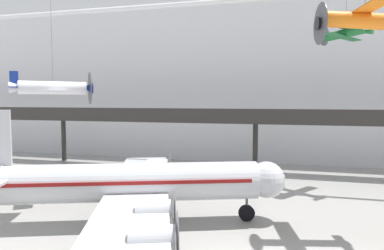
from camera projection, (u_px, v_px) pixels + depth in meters
name	position (u px, v px, depth m)	size (l,w,h in m)	color
hangar_back_wall	(259.00, 81.00, 53.38)	(140.00, 3.00, 25.49)	silver
mezzanine_walkway	(255.00, 121.00, 45.88)	(110.00, 3.20, 8.61)	#2D2B28
airliner_silver_main	(127.00, 183.00, 26.72)	(24.75, 28.88, 9.08)	silver
suspended_plane_orange_highwing	(364.00, 20.00, 23.85)	(6.86, 8.28, 7.10)	orange
suspended_plane_white_twin	(53.00, 88.00, 35.28)	(8.19, 8.74, 11.30)	silver
suspended_plane_green_biplane	(345.00, 33.00, 36.42)	(5.61, 6.08, 4.95)	#1E6B33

